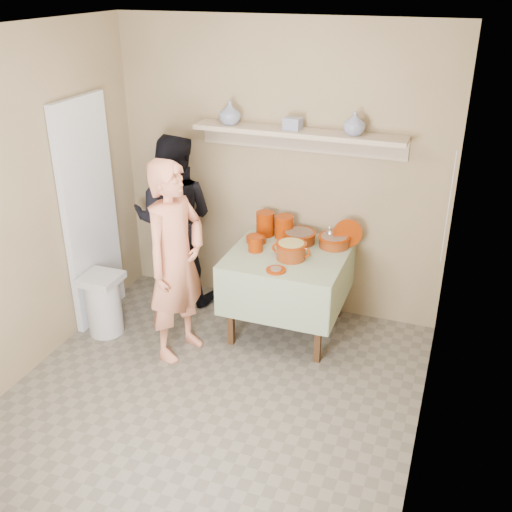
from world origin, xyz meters
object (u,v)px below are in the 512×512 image
at_px(cazuela_rice, 291,249).
at_px(trash_bin, 104,304).
at_px(person_cook, 176,262).
at_px(serving_table, 288,265).
at_px(person_helper, 174,220).

height_order(cazuela_rice, trash_bin, cazuela_rice).
height_order(person_cook, serving_table, person_cook).
xyz_separation_m(cazuela_rice, trash_bin, (-1.55, -0.48, -0.56)).
distance_m(person_cook, trash_bin, 0.93).
bearing_deg(person_cook, trash_bin, 102.30).
bearing_deg(trash_bin, person_helper, 68.63).
bearing_deg(cazuela_rice, person_helper, 165.81).
relative_size(person_helper, serving_table, 1.67).
xyz_separation_m(serving_table, trash_bin, (-1.49, -0.59, -0.36)).
distance_m(person_cook, cazuela_rice, 0.94).
bearing_deg(person_cook, serving_table, -35.89).
bearing_deg(serving_table, cazuela_rice, -64.33).
bearing_deg(person_helper, person_cook, 109.28).
relative_size(person_helper, trash_bin, 2.90).
relative_size(person_helper, cazuela_rice, 4.91).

